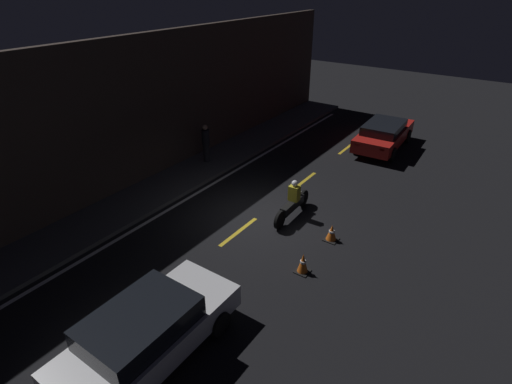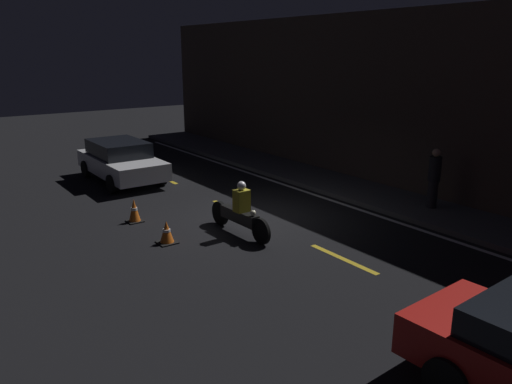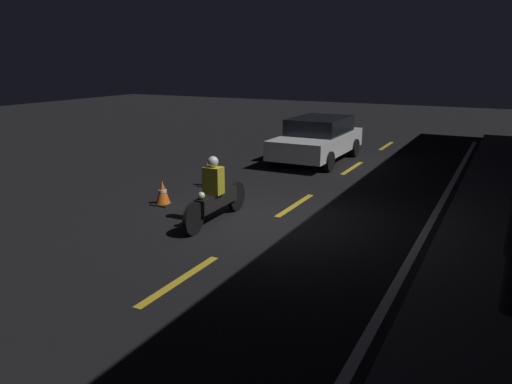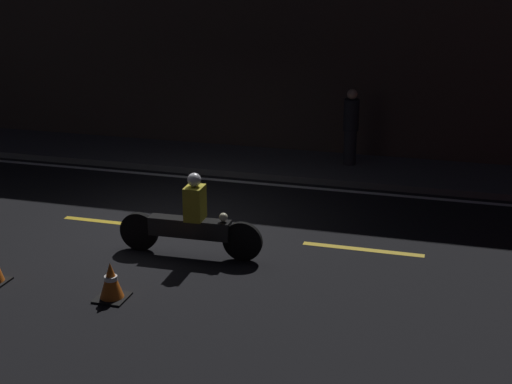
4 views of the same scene
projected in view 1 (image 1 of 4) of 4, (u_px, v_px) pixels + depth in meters
name	position (u px, v px, depth m)	size (l,w,h in m)	color
ground_plane	(256.00, 218.00, 14.05)	(56.00, 56.00, 0.00)	black
raised_curb	(169.00, 185.00, 16.17)	(28.00, 2.16, 0.14)	#424244
building_front	(139.00, 113.00, 15.45)	(28.00, 0.30, 5.71)	#382D28
lane_dash_b	(132.00, 314.00, 10.08)	(2.00, 0.14, 0.01)	gold
lane_dash_c	(239.00, 232.00, 13.33)	(2.00, 0.14, 0.01)	gold
lane_dash_d	(304.00, 181.00, 16.58)	(2.00, 0.14, 0.01)	gold
lane_dash_e	(347.00, 148.00, 19.83)	(2.00, 0.14, 0.01)	gold
lane_solid_kerb	(193.00, 195.00, 15.53)	(25.20, 0.14, 0.01)	silver
sedan_white	(148.00, 331.00, 8.64)	(4.25, 1.93, 1.41)	silver
taxi_red	(384.00, 134.00, 19.45)	(4.60, 2.04, 1.34)	red
motorcycle	(292.00, 203.00, 13.90)	(2.40, 0.37, 1.39)	black
traffic_cone_near	(303.00, 263.00, 11.38)	(0.40, 0.40, 0.63)	black
traffic_cone_mid	(332.00, 233.00, 12.79)	(0.44, 0.44, 0.56)	black
pedestrian	(206.00, 143.00, 17.67)	(0.34, 0.34, 1.70)	black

